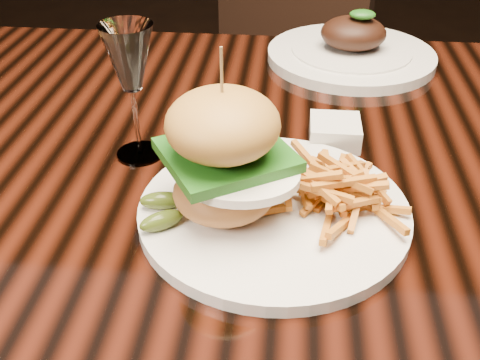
# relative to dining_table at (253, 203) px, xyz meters

# --- Properties ---
(dining_table) EXTENTS (1.60, 0.90, 0.75)m
(dining_table) POSITION_rel_dining_table_xyz_m (0.00, 0.00, 0.00)
(dining_table) COLOR black
(dining_table) RESTS_ON ground
(burger_plate) EXTENTS (0.30, 0.30, 0.20)m
(burger_plate) POSITION_rel_dining_table_xyz_m (0.02, -0.13, 0.13)
(burger_plate) COLOR silver
(burger_plate) RESTS_ON dining_table
(ramekin) EXTENTS (0.07, 0.07, 0.03)m
(ramekin) POSITION_rel_dining_table_xyz_m (0.10, 0.05, 0.09)
(ramekin) COLOR silver
(ramekin) RESTS_ON dining_table
(wine_glass) EXTENTS (0.06, 0.06, 0.17)m
(wine_glass) POSITION_rel_dining_table_xyz_m (-0.15, -0.01, 0.20)
(wine_glass) COLOR white
(wine_glass) RESTS_ON dining_table
(far_dish) EXTENTS (0.29, 0.29, 0.09)m
(far_dish) POSITION_rel_dining_table_xyz_m (0.15, 0.34, 0.09)
(far_dish) COLOR silver
(far_dish) RESTS_ON dining_table
(chair_far) EXTENTS (0.60, 0.60, 0.95)m
(chair_far) POSITION_rel_dining_table_xyz_m (-0.01, 0.88, -0.13)
(chair_far) COLOR black
(chair_far) RESTS_ON ground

